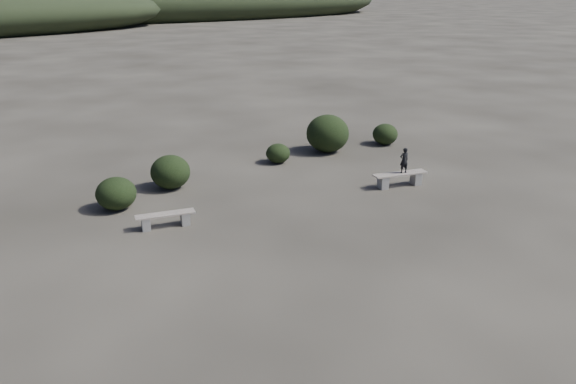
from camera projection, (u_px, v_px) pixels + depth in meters
ground at (391, 267)px, 14.05m from camera, size 1200.00×1200.00×0.00m
bench_left at (166, 219)px, 16.31m from camera, size 1.74×0.75×0.43m
bench_right at (400, 178)px, 19.60m from camera, size 2.00×0.89×0.49m
seated_person at (404, 160)px, 19.41m from camera, size 0.37×0.28×0.90m
shrub_a at (116, 194)px, 17.55m from camera, size 1.26×1.26×1.03m
shrub_b at (170, 172)px, 19.35m from camera, size 1.36×1.36×1.17m
shrub_c at (278, 153)px, 22.19m from camera, size 0.96×0.96×0.77m
shrub_d at (328, 133)px, 23.53m from camera, size 1.80×1.80×1.57m
shrub_e at (385, 134)px, 24.70m from camera, size 1.10×1.10×0.92m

